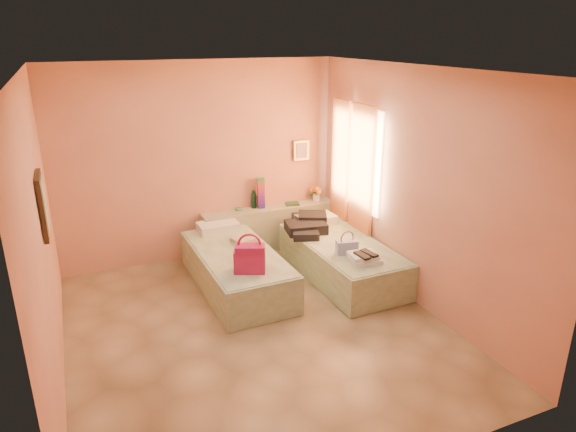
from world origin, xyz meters
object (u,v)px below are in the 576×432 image
Objects in this scene: bed_left at (237,270)px; green_book at (292,204)px; water_bottle at (254,200)px; blue_handbag at (347,247)px; bed_right at (342,260)px; flower_vase at (317,192)px; magenta_handbag at (250,258)px; towel_stack at (365,258)px; headboard_ledge at (270,228)px.

green_book reaches higher than bed_left.
water_bottle is 1.85m from blue_handbag.
flower_vase is (0.28, 1.35, 0.54)m from bed_right.
bed_left is 0.74m from magenta_handbag.
water_bottle is at bearing -176.12° from green_book.
towel_stack is (-0.04, -0.63, 0.30)m from bed_right.
green_book is (-0.16, 1.30, 0.42)m from bed_right.
bed_left is (-0.87, -1.05, -0.08)m from headboard_ledge.
bed_right is 0.50m from blue_handbag.
magenta_handbag reaches higher than blue_handbag.
water_bottle reaches higher than bed_left.
magenta_handbag is 1.29m from blue_handbag.
headboard_ledge is 7.58× the size of blue_handbag.
flower_vase is 0.80× the size of towel_stack.
headboard_ledge is at bearing 48.95° from bed_left.
headboard_ledge is 1.02× the size of bed_right.
headboard_ledge is 5.69× the size of magenta_handbag.
blue_handbag reaches higher than towel_stack.
bed_left is at bearing -120.21° from water_bottle.
bed_left is 2.06m from flower_vase.
magenta_handbag is (-1.26, -1.64, 0.00)m from green_book.
flower_vase is at bearing 88.77° from blue_handbag.
bed_left is 1.41m from water_bottle.
towel_stack is (0.09, -0.29, -0.04)m from blue_handbag.
blue_handbag is 0.77× the size of towel_stack.
bed_left is 1.66m from green_book.
magenta_handbag reaches higher than bed_right.
green_book is 2.07m from magenta_handbag.
magenta_handbag is (-0.89, -1.66, 0.34)m from headboard_ledge.
flower_vase is 1.04× the size of blue_handbag.
magenta_handbag is at bearing -93.62° from bed_left.
magenta_handbag is 1.03× the size of towel_stack.
water_bottle reaches higher than bed_right.
green_book is (0.58, -0.10, -0.11)m from water_bottle.
magenta_handbag reaches higher than bed_left.
bed_left is 7.12× the size of flower_vase.
bed_left is 7.40× the size of blue_handbag.
headboard_ledge is 1.73m from blue_handbag.
green_book is at bearing 38.31° from bed_left.
towel_stack is (-0.32, -1.98, -0.24)m from flower_vase.
towel_stack is (1.38, -0.30, -0.12)m from magenta_handbag.
green_book is 1.64m from blue_handbag.
bed_left is 5.71× the size of towel_stack.
water_bottle is 2.16m from towel_stack.
water_bottle is (-0.74, 1.40, 0.53)m from bed_right.
bed_right is 5.55× the size of magenta_handbag.
bed_left is 1.42m from bed_right.
flower_vase is 2.40m from magenta_handbag.
flower_vase is 0.78× the size of magenta_handbag.
green_book is 0.58× the size of towel_stack.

